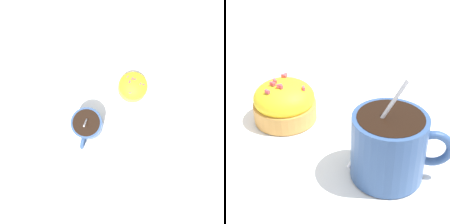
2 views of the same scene
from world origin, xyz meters
The scene contains 4 objects.
ground_plane centered at (0.00, 0.00, 0.00)m, with size 3.00×3.00×0.00m, color #B2B2B7.
paper_napkin centered at (0.00, 0.00, 0.00)m, with size 0.35×0.35×0.00m.
coffee_cup centered at (0.08, -0.01, 0.04)m, with size 0.10×0.08×0.12m.
frosted_pastry centered at (-0.08, 0.01, 0.03)m, with size 0.08×0.08×0.06m.
Camera 2 is at (0.21, -0.30, 0.28)m, focal length 60.00 mm.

